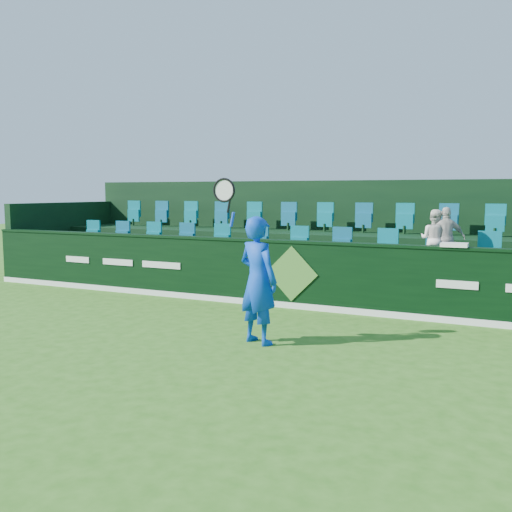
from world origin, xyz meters
The scene contains 11 objects.
ground centered at (0.00, 0.00, 0.00)m, with size 60.00×60.00×0.00m, color #2C6317.
sponsor_hoarding centered at (0.00, 4.00, 0.67)m, with size 16.00×0.25×1.35m.
stand_tier_front centered at (0.00, 5.10, 0.40)m, with size 16.00×2.00×0.80m, color black.
stand_tier_back centered at (0.00, 7.00, 0.65)m, with size 16.00×1.80×1.30m, color black.
stand_rear centered at (0.00, 7.44, 1.22)m, with size 16.00×4.10×2.60m.
seat_row_front centered at (0.00, 5.50, 1.10)m, with size 13.50×0.50×0.60m, color #096F7B.
seat_row_back centered at (0.00, 7.30, 1.60)m, with size 13.50×0.50×0.60m, color #096F7B.
tennis_player centered at (0.50, 1.27, 0.99)m, with size 1.16×0.68×2.55m.
spectator_left centered at (2.52, 5.12, 1.38)m, with size 0.57×0.44×1.16m, color white.
spectator_middle centered at (2.74, 5.12, 1.41)m, with size 0.71×0.30×1.21m, color beige.
towel centered at (3.02, 4.00, 1.38)m, with size 0.45×0.29×0.07m, color white.
Camera 1 is at (4.15, -6.45, 2.31)m, focal length 40.00 mm.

